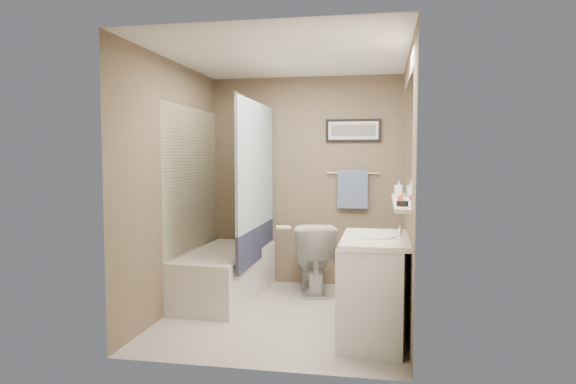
% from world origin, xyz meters
% --- Properties ---
extents(ground, '(2.50, 2.50, 0.00)m').
position_xyz_m(ground, '(0.00, 0.00, 0.00)').
color(ground, beige).
rests_on(ground, ground).
extents(ceiling, '(2.20, 2.50, 0.04)m').
position_xyz_m(ceiling, '(0.00, 0.00, 2.38)').
color(ceiling, white).
rests_on(ceiling, wall_back).
extents(wall_back, '(2.20, 0.04, 2.40)m').
position_xyz_m(wall_back, '(0.00, 1.23, 1.20)').
color(wall_back, brown).
rests_on(wall_back, ground).
extents(wall_front, '(2.20, 0.04, 2.40)m').
position_xyz_m(wall_front, '(0.00, -1.23, 1.20)').
color(wall_front, brown).
rests_on(wall_front, ground).
extents(wall_left, '(0.04, 2.50, 2.40)m').
position_xyz_m(wall_left, '(-1.08, 0.00, 1.20)').
color(wall_left, brown).
rests_on(wall_left, ground).
extents(wall_right, '(0.04, 2.50, 2.40)m').
position_xyz_m(wall_right, '(1.08, 0.00, 1.20)').
color(wall_right, brown).
rests_on(wall_right, ground).
extents(tile_surround, '(0.02, 1.55, 2.00)m').
position_xyz_m(tile_surround, '(-1.09, 0.50, 1.00)').
color(tile_surround, tan).
rests_on(tile_surround, wall_left).
extents(curtain_rod, '(0.02, 1.55, 0.02)m').
position_xyz_m(curtain_rod, '(-0.40, 0.50, 2.05)').
color(curtain_rod, silver).
rests_on(curtain_rod, wall_left).
extents(curtain_upper, '(0.03, 1.45, 1.28)m').
position_xyz_m(curtain_upper, '(-0.40, 0.50, 1.40)').
color(curtain_upper, silver).
rests_on(curtain_upper, curtain_rod).
extents(curtain_lower, '(0.03, 1.45, 0.36)m').
position_xyz_m(curtain_lower, '(-0.40, 0.50, 0.58)').
color(curtain_lower, '#272A49').
rests_on(curtain_lower, curtain_rod).
extents(mirror, '(0.02, 1.60, 1.00)m').
position_xyz_m(mirror, '(1.09, -0.15, 1.62)').
color(mirror, silver).
rests_on(mirror, wall_right).
extents(shelf, '(0.12, 1.60, 0.03)m').
position_xyz_m(shelf, '(1.04, -0.15, 1.10)').
color(shelf, silver).
rests_on(shelf, wall_right).
extents(towel_bar, '(0.60, 0.02, 0.02)m').
position_xyz_m(towel_bar, '(0.55, 1.22, 1.30)').
color(towel_bar, silver).
rests_on(towel_bar, wall_back).
extents(towel, '(0.34, 0.05, 0.44)m').
position_xyz_m(towel, '(0.55, 1.20, 1.12)').
color(towel, '#869DC3').
rests_on(towel, towel_bar).
extents(art_frame, '(0.62, 0.02, 0.26)m').
position_xyz_m(art_frame, '(0.55, 1.23, 1.78)').
color(art_frame, black).
rests_on(art_frame, wall_back).
extents(art_mat, '(0.56, 0.00, 0.20)m').
position_xyz_m(art_mat, '(0.55, 1.22, 1.78)').
color(art_mat, white).
rests_on(art_mat, art_frame).
extents(art_image, '(0.50, 0.00, 0.13)m').
position_xyz_m(art_image, '(0.55, 1.22, 1.78)').
color(art_image, '#595959').
rests_on(art_image, art_mat).
extents(door, '(0.80, 0.02, 2.00)m').
position_xyz_m(door, '(0.55, -1.24, 1.00)').
color(door, silver).
rests_on(door, wall_front).
extents(door_handle, '(0.10, 0.02, 0.02)m').
position_xyz_m(door_handle, '(0.22, -1.19, 1.00)').
color(door_handle, silver).
rests_on(door_handle, door).
extents(bathtub, '(0.80, 1.54, 0.50)m').
position_xyz_m(bathtub, '(-0.75, 0.46, 0.25)').
color(bathtub, silver).
rests_on(bathtub, ground).
extents(tub_rim, '(0.56, 1.36, 0.02)m').
position_xyz_m(tub_rim, '(-0.75, 0.46, 0.50)').
color(tub_rim, white).
rests_on(tub_rim, bathtub).
extents(toilet, '(0.61, 0.85, 0.78)m').
position_xyz_m(toilet, '(0.14, 0.85, 0.39)').
color(toilet, silver).
rests_on(toilet, ground).
extents(vanity, '(0.60, 0.95, 0.80)m').
position_xyz_m(vanity, '(0.85, -0.47, 0.40)').
color(vanity, silver).
rests_on(vanity, ground).
extents(countertop, '(0.54, 0.96, 0.04)m').
position_xyz_m(countertop, '(0.84, -0.47, 0.82)').
color(countertop, white).
rests_on(countertop, vanity).
extents(sink_basin, '(0.34, 0.34, 0.01)m').
position_xyz_m(sink_basin, '(0.83, -0.47, 0.85)').
color(sink_basin, white).
rests_on(sink_basin, countertop).
extents(faucet_spout, '(0.02, 0.02, 0.10)m').
position_xyz_m(faucet_spout, '(1.03, -0.47, 0.89)').
color(faucet_spout, silver).
rests_on(faucet_spout, countertop).
extents(faucet_knob, '(0.05, 0.05, 0.05)m').
position_xyz_m(faucet_knob, '(1.03, -0.37, 0.87)').
color(faucet_knob, silver).
rests_on(faucet_knob, countertop).
extents(candle_bowl_near, '(0.09, 0.09, 0.04)m').
position_xyz_m(candle_bowl_near, '(1.04, -0.71, 1.14)').
color(candle_bowl_near, black).
rests_on(candle_bowl_near, shelf).
extents(hair_brush_front, '(0.06, 0.22, 0.04)m').
position_xyz_m(hair_brush_front, '(1.04, -0.22, 1.14)').
color(hair_brush_front, '#C03F1B').
rests_on(hair_brush_front, shelf).
extents(hair_brush_back, '(0.06, 0.22, 0.04)m').
position_xyz_m(hair_brush_back, '(1.04, -0.14, 1.14)').
color(hair_brush_back, '#E24920').
rests_on(hair_brush_back, shelf).
extents(pink_comb, '(0.05, 0.16, 0.01)m').
position_xyz_m(pink_comb, '(1.04, 0.04, 1.12)').
color(pink_comb, '#FD9BBA').
rests_on(pink_comb, shelf).
extents(glass_jar, '(0.08, 0.08, 0.10)m').
position_xyz_m(glass_jar, '(1.04, 0.41, 1.17)').
color(glass_jar, silver).
rests_on(glass_jar, shelf).
extents(soap_bottle, '(0.07, 0.07, 0.15)m').
position_xyz_m(soap_bottle, '(1.04, 0.27, 1.19)').
color(soap_bottle, '#999999').
rests_on(soap_bottle, shelf).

